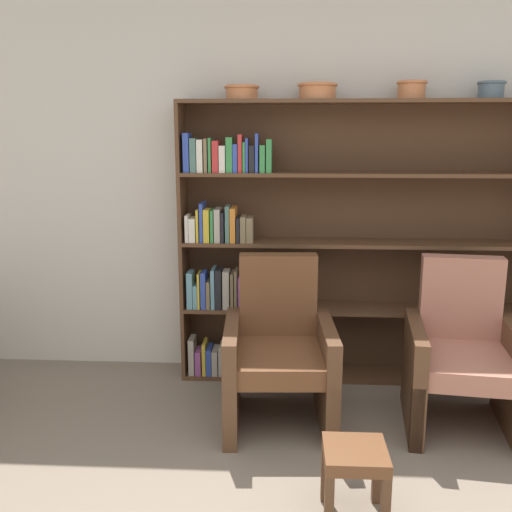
% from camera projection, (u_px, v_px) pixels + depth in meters
% --- Properties ---
extents(wall_back, '(12.00, 0.06, 2.75)m').
position_uv_depth(wall_back, '(317.00, 181.00, 4.00)').
color(wall_back, silver).
rests_on(wall_back, ground).
extents(bookshelf, '(2.46, 0.30, 1.92)m').
position_uv_depth(bookshelf, '(326.00, 245.00, 3.93)').
color(bookshelf, brown).
rests_on(bookshelf, ground).
extents(bowl_terracotta, '(0.23, 0.23, 0.09)m').
position_uv_depth(bowl_terracotta, '(242.00, 91.00, 3.72)').
color(bowl_terracotta, '#C67547').
rests_on(bowl_terracotta, bookshelf).
extents(bowl_stoneware, '(0.26, 0.26, 0.10)m').
position_uv_depth(bowl_stoneware, '(317.00, 90.00, 3.69)').
color(bowl_stoneware, '#C67547').
rests_on(bowl_stoneware, bookshelf).
extents(bowl_cream, '(0.20, 0.20, 0.12)m').
position_uv_depth(bowl_cream, '(412.00, 89.00, 3.66)').
color(bowl_cream, '#C67547').
rests_on(bowl_cream, bookshelf).
extents(bowl_olive, '(0.18, 0.18, 0.11)m').
position_uv_depth(bowl_olive, '(491.00, 89.00, 3.63)').
color(bowl_olive, slate).
rests_on(bowl_olive, bookshelf).
extents(armchair_leather, '(0.68, 0.71, 0.98)m').
position_uv_depth(armchair_leather, '(279.00, 354.00, 3.41)').
color(armchair_leather, brown).
rests_on(armchair_leather, ground).
extents(armchair_cushioned, '(0.72, 0.75, 0.98)m').
position_uv_depth(armchair_cushioned, '(463.00, 357.00, 3.35)').
color(armchair_cushioned, brown).
rests_on(armchair_cushioned, ground).
extents(footstool, '(0.28, 0.28, 0.35)m').
position_uv_depth(footstool, '(355.00, 464.00, 2.54)').
color(footstool, brown).
rests_on(footstool, ground).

